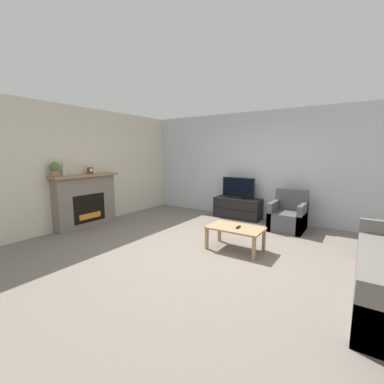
{
  "coord_description": "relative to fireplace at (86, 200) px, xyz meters",
  "views": [
    {
      "loc": [
        2.17,
        -3.67,
        1.68
      ],
      "look_at": [
        -0.83,
        0.83,
        0.85
      ],
      "focal_mm": 24.0,
      "sensor_mm": 36.0,
      "label": 1
    }
  ],
  "objects": [
    {
      "name": "remote",
      "position": [
        3.52,
        0.55,
        -0.2
      ],
      "size": [
        0.05,
        0.15,
        0.02
      ],
      "rotation": [
        0.0,
        0.0,
        0.06
      ],
      "color": "black",
      "rests_on": "coffee_table"
    },
    {
      "name": "wall_back",
      "position": [
        3.04,
        2.93,
        0.74
      ],
      "size": [
        12.0,
        0.06,
        2.7
      ],
      "color": "silver",
      "rests_on": "ground"
    },
    {
      "name": "wall_left",
      "position": [
        -0.17,
        0.23,
        0.74
      ],
      "size": [
        0.06,
        12.0,
        2.7
      ],
      "color": "beige",
      "rests_on": "ground"
    },
    {
      "name": "tv_stand",
      "position": [
        2.6,
        2.63,
        -0.35
      ],
      "size": [
        1.2,
        0.47,
        0.52
      ],
      "color": "black",
      "rests_on": "ground"
    },
    {
      "name": "coffee_table",
      "position": [
        3.46,
        0.55,
        -0.26
      ],
      "size": [
        0.94,
        0.56,
        0.4
      ],
      "color": "#A37F56",
      "rests_on": "ground"
    },
    {
      "name": "armchair",
      "position": [
        3.93,
        2.3,
        -0.33
      ],
      "size": [
        0.7,
        0.76,
        0.87
      ],
      "color": "#4C4C51",
      "rests_on": "ground"
    },
    {
      "name": "mantel_vase_left",
      "position": [
        0.02,
        -0.46,
        0.73
      ],
      "size": [
        0.12,
        0.12,
        0.3
      ],
      "color": "beige",
      "rests_on": "fireplace"
    },
    {
      "name": "ground_plane",
      "position": [
        3.04,
        0.23,
        -0.61
      ],
      "size": [
        24.0,
        24.0,
        0.0
      ],
      "primitive_type": "plane",
      "color": "slate"
    },
    {
      "name": "mantel_clock",
      "position": [
        0.02,
        0.15,
        0.66
      ],
      "size": [
        0.08,
        0.11,
        0.15
      ],
      "color": "brown",
      "rests_on": "fireplace"
    },
    {
      "name": "potted_plant",
      "position": [
        0.02,
        -0.65,
        0.75
      ],
      "size": [
        0.2,
        0.2,
        0.3
      ],
      "color": "#936B4C",
      "rests_on": "fireplace"
    },
    {
      "name": "tv",
      "position": [
        2.6,
        2.63,
        0.16
      ],
      "size": [
        0.87,
        0.18,
        0.53
      ],
      "color": "black",
      "rests_on": "tv_stand"
    },
    {
      "name": "fireplace",
      "position": [
        0.0,
        0.0,
        0.0
      ],
      "size": [
        0.4,
        1.54,
        1.2
      ],
      "color": "slate",
      "rests_on": "ground"
    }
  ]
}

